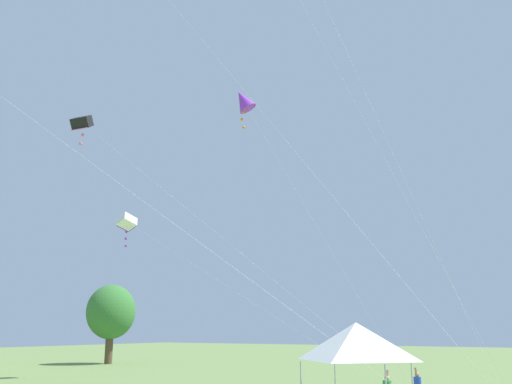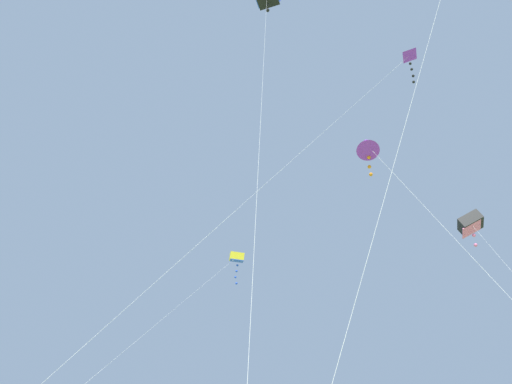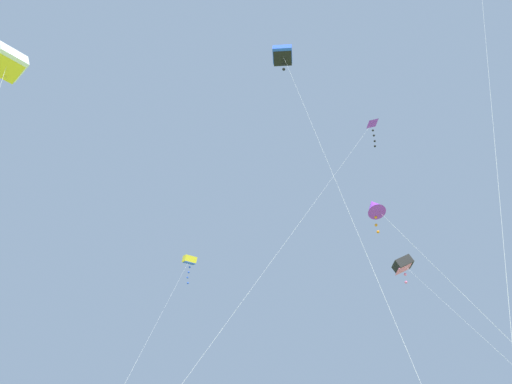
{
  "view_description": "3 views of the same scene",
  "coord_description": "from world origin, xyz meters",
  "views": [
    {
      "loc": [
        -23.31,
        0.75,
        3.85
      ],
      "look_at": [
        -4.47,
        11.85,
        9.11
      ],
      "focal_mm": 40.0,
      "sensor_mm": 36.0,
      "label": 1
    },
    {
      "loc": [
        8.45,
        -2.03,
        1.81
      ],
      "look_at": [
        -2.42,
        9.73,
        11.14
      ],
      "focal_mm": 40.0,
      "sensor_mm": 36.0,
      "label": 2
    },
    {
      "loc": [
        3.08,
        -7.98,
        3.33
      ],
      "look_at": [
        -5.41,
        10.16,
        14.46
      ],
      "focal_mm": 35.0,
      "sensor_mm": 36.0,
      "label": 3
    }
  ],
  "objects": [
    {
      "name": "kite_purple_diamond_4",
      "position": [
        -0.95,
        14.64,
        14.82
      ],
      "size": [
        9.55,
        6.05,
        15.58
      ],
      "color": "silver",
      "rests_on": "ground"
    },
    {
      "name": "tree_far_left",
      "position": [
        25.7,
        48.92,
        5.7
      ],
      "size": [
        5.84,
        5.26,
        8.82
      ],
      "color": "brown",
      "rests_on": "ground"
    },
    {
      "name": "festival_tent",
      "position": [
        -4.51,
        7.9,
        3.44
      ],
      "size": [
        3.14,
        3.14,
        4.06
      ],
      "color": "#B7B7BC",
      "rests_on": "ground"
    },
    {
      "name": "kite_black_box_0",
      "position": [
        -1.45,
        25.4,
        15.51
      ],
      "size": [
        10.22,
        17.2,
        16.18
      ],
      "color": "silver",
      "rests_on": "ground"
    },
    {
      "name": "kite_white_box_1",
      "position": [
        12.6,
        34.81,
        12.77
      ],
      "size": [
        5.69,
        26.0,
        13.59
      ],
      "color": "silver",
      "rests_on": "ground"
    }
  ]
}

